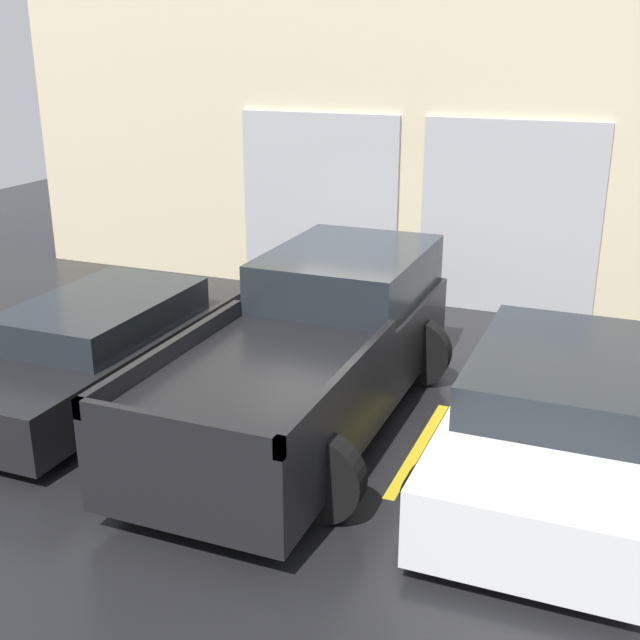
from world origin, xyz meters
The scene contains 8 objects.
ground_plane centered at (0.00, 0.00, 0.00)m, with size 28.00×28.00×0.00m, color black.
shophouse_building centered at (0.00, 3.29, 2.76)m, with size 14.79×0.68×5.59m.
pickup_truck centered at (0.00, -1.60, 0.81)m, with size 2.54×5.24×1.70m.
sedan_white centered at (2.67, -1.85, 0.60)m, with size 2.24×4.48×1.26m.
sedan_side centered at (-2.67, -1.85, 0.56)m, with size 2.14×4.45×1.16m.
parking_stripe_far_left centered at (-4.01, -1.87, 0.00)m, with size 0.12×2.20×0.01m, color gold.
parking_stripe_left centered at (-1.34, -1.87, 0.00)m, with size 0.12×2.20×0.01m, color gold.
parking_stripe_centre centered at (1.34, -1.87, 0.00)m, with size 0.12×2.20×0.01m, color gold.
Camera 1 is at (3.19, -9.29, 4.10)m, focal length 45.00 mm.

